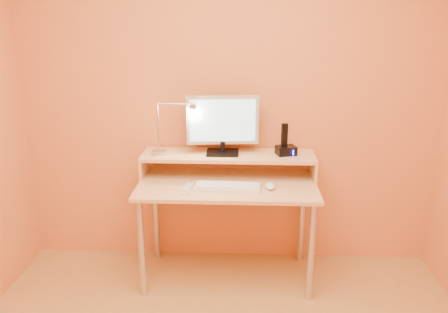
{
  "coord_description": "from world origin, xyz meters",
  "views": [
    {
      "loc": [
        0.1,
        -1.67,
        1.84
      ],
      "look_at": [
        -0.02,
        1.13,
        0.92
      ],
      "focal_mm": 36.43,
      "sensor_mm": 36.0,
      "label": 1
    }
  ],
  "objects_px": {
    "phone_dock": "(286,150)",
    "keyboard": "(227,187)",
    "lamp_base": "(159,152)",
    "mouse": "(270,186)",
    "monitor_panel": "(223,120)",
    "remote_control": "(187,189)"
  },
  "relations": [
    {
      "from": "lamp_base",
      "to": "remote_control",
      "type": "bearing_deg",
      "value": -49.25
    },
    {
      "from": "lamp_base",
      "to": "phone_dock",
      "type": "distance_m",
      "value": 0.88
    },
    {
      "from": "phone_dock",
      "to": "mouse",
      "type": "height_order",
      "value": "phone_dock"
    },
    {
      "from": "phone_dock",
      "to": "mouse",
      "type": "bearing_deg",
      "value": -131.49
    },
    {
      "from": "lamp_base",
      "to": "keyboard",
      "type": "distance_m",
      "value": 0.55
    },
    {
      "from": "monitor_panel",
      "to": "remote_control",
      "type": "xyz_separation_m",
      "value": [
        -0.22,
        -0.3,
        -0.39
      ]
    },
    {
      "from": "remote_control",
      "to": "keyboard",
      "type": "bearing_deg",
      "value": 15.47
    },
    {
      "from": "monitor_panel",
      "to": "lamp_base",
      "type": "distance_m",
      "value": 0.49
    },
    {
      "from": "mouse",
      "to": "monitor_panel",
      "type": "bearing_deg",
      "value": 141.63
    },
    {
      "from": "monitor_panel",
      "to": "remote_control",
      "type": "height_order",
      "value": "monitor_panel"
    },
    {
      "from": "lamp_base",
      "to": "keyboard",
      "type": "relative_size",
      "value": 0.24
    },
    {
      "from": "lamp_base",
      "to": "mouse",
      "type": "bearing_deg",
      "value": -15.07
    },
    {
      "from": "keyboard",
      "to": "monitor_panel",
      "type": "bearing_deg",
      "value": 101.67
    },
    {
      "from": "monitor_panel",
      "to": "lamp_base",
      "type": "xyz_separation_m",
      "value": [
        -0.44,
        -0.04,
        -0.23
      ]
    },
    {
      "from": "monitor_panel",
      "to": "lamp_base",
      "type": "height_order",
      "value": "monitor_panel"
    },
    {
      "from": "keyboard",
      "to": "remote_control",
      "type": "xyz_separation_m",
      "value": [
        -0.26,
        -0.03,
        -0.0
      ]
    },
    {
      "from": "remote_control",
      "to": "phone_dock",
      "type": "bearing_deg",
      "value": 31.84
    },
    {
      "from": "phone_dock",
      "to": "keyboard",
      "type": "bearing_deg",
      "value": -162.4
    },
    {
      "from": "phone_dock",
      "to": "keyboard",
      "type": "relative_size",
      "value": 0.31
    },
    {
      "from": "phone_dock",
      "to": "mouse",
      "type": "xyz_separation_m",
      "value": [
        -0.12,
        -0.23,
        -0.17
      ]
    },
    {
      "from": "lamp_base",
      "to": "remote_control",
      "type": "relative_size",
      "value": 0.57
    },
    {
      "from": "lamp_base",
      "to": "keyboard",
      "type": "xyz_separation_m",
      "value": [
        0.48,
        -0.22,
        -0.16
      ]
    }
  ]
}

